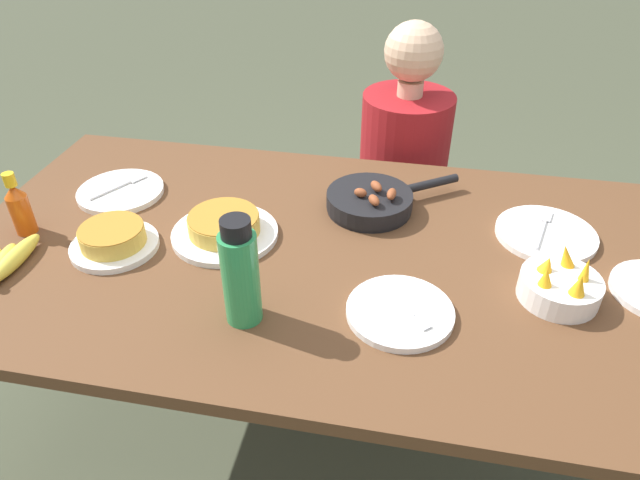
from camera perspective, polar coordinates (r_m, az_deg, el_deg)
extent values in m
plane|color=#474C38|center=(1.96, 0.00, -19.21)|extent=(14.00, 14.00, 0.00)
cube|color=brown|center=(1.41, 0.00, -1.56)|extent=(1.82, 0.99, 0.03)
cylinder|color=brown|center=(2.24, -19.58, -0.14)|extent=(0.07, 0.07, 0.73)
cylinder|color=brown|center=(2.08, 26.34, -5.35)|extent=(0.07, 0.07, 0.73)
ellipsoid|color=gold|center=(1.53, -28.18, -1.59)|extent=(0.04, 0.19, 0.04)
ellipsoid|color=gold|center=(1.52, -29.12, -2.04)|extent=(0.08, 0.15, 0.04)
cylinder|color=black|center=(1.56, 4.91, 3.17)|extent=(0.23, 0.23, 0.01)
cylinder|color=black|center=(1.54, 4.96, 3.99)|extent=(0.23, 0.23, 0.04)
cylinder|color=black|center=(1.63, 11.10, 5.56)|extent=(0.15, 0.11, 0.02)
ellipsoid|color=brown|center=(1.53, 5.65, 5.37)|extent=(0.05, 0.06, 0.03)
ellipsoid|color=brown|center=(1.50, 7.17, 4.59)|extent=(0.03, 0.05, 0.03)
ellipsoid|color=brown|center=(1.48, 5.42, 3.99)|extent=(0.05, 0.05, 0.03)
ellipsoid|color=brown|center=(1.51, 4.07, 4.75)|extent=(0.04, 0.04, 0.03)
cylinder|color=white|center=(1.47, -9.47, 0.63)|extent=(0.27, 0.27, 0.02)
cylinder|color=gold|center=(1.45, -9.59, 1.60)|extent=(0.18, 0.18, 0.04)
cylinder|color=#AB7427|center=(1.44, -9.68, 2.38)|extent=(0.18, 0.18, 0.00)
cylinder|color=white|center=(1.49, -19.83, -0.52)|extent=(0.21, 0.21, 0.02)
cylinder|color=gold|center=(1.48, -20.05, 0.40)|extent=(0.16, 0.16, 0.04)
cylinder|color=#AB7427|center=(1.46, -20.23, 1.12)|extent=(0.15, 0.15, 0.00)
cylinder|color=white|center=(1.72, -19.30, 4.60)|extent=(0.24, 0.24, 0.02)
cylinder|color=silver|center=(1.71, -20.21, 4.67)|extent=(0.07, 0.12, 0.01)
cube|color=silver|center=(1.74, -17.76, 5.88)|extent=(0.04, 0.05, 0.00)
cylinder|color=white|center=(1.55, 21.65, 0.56)|extent=(0.25, 0.25, 0.02)
cylinder|color=silver|center=(1.53, 21.27, 0.49)|extent=(0.04, 0.13, 0.01)
cube|color=silver|center=(1.61, 21.77, 2.22)|extent=(0.04, 0.06, 0.00)
cylinder|color=white|center=(1.23, 8.00, -7.13)|extent=(0.23, 0.23, 0.02)
cylinder|color=silver|center=(1.24, 7.80, -5.99)|extent=(0.08, 0.09, 0.01)
cube|color=silver|center=(1.20, 10.09, -8.10)|extent=(0.05, 0.05, 0.00)
cylinder|color=white|center=(1.35, 22.81, -4.43)|extent=(0.17, 0.17, 0.06)
cone|color=#F4A819|center=(1.34, 25.05, -2.78)|extent=(0.03, 0.03, 0.06)
cone|color=#F4A819|center=(1.37, 23.40, -1.51)|extent=(0.05, 0.04, 0.06)
cone|color=#F4A819|center=(1.34, 21.74, -2.33)|extent=(0.06, 0.06, 0.04)
cone|color=#F4A819|center=(1.29, 21.64, -3.56)|extent=(0.05, 0.05, 0.05)
cone|color=#F4A819|center=(1.29, 24.47, -4.20)|extent=(0.05, 0.05, 0.05)
cylinder|color=#2D9351|center=(1.16, -7.92, -3.84)|extent=(0.08, 0.08, 0.21)
cylinder|color=black|center=(1.09, -8.44, 1.18)|extent=(0.06, 0.06, 0.04)
cylinder|color=#C64C0F|center=(1.62, -27.65, 2.30)|extent=(0.05, 0.05, 0.11)
cone|color=#C64C0F|center=(1.59, -28.32, 4.33)|extent=(0.05, 0.05, 0.03)
cylinder|color=gold|center=(1.58, -28.64, 5.32)|extent=(0.03, 0.03, 0.03)
cube|color=black|center=(2.28, 7.37, -2.29)|extent=(0.34, 0.34, 0.42)
cylinder|color=maroon|center=(2.03, 8.33, 7.80)|extent=(0.31, 0.31, 0.48)
cylinder|color=#DBB28E|center=(1.92, 9.02, 14.78)|extent=(0.08, 0.08, 0.05)
sphere|color=#DBB28E|center=(1.89, 9.36, 18.11)|extent=(0.19, 0.19, 0.19)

